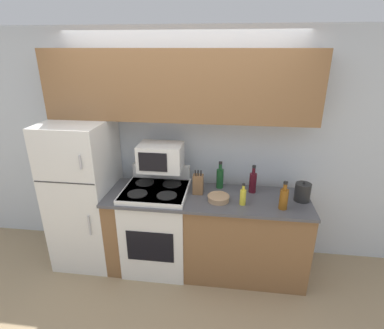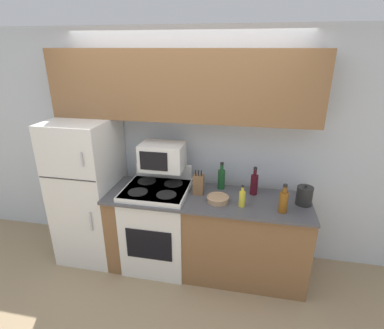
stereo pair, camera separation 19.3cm
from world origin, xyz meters
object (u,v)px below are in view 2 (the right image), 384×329
at_px(microwave, 162,156).
at_px(bottle_cooking_spray, 242,198).
at_px(refrigerator, 89,190).
at_px(bottle_whiskey, 283,201).
at_px(bottle_wine_green, 221,178).
at_px(stove, 158,225).
at_px(knife_block, 199,184).
at_px(kettle, 304,196).
at_px(bowl, 218,199).
at_px(bottle_wine_red, 254,184).

xyz_separation_m(microwave, bottle_cooking_spray, (0.86, -0.27, -0.27)).
distance_m(refrigerator, bottle_whiskey, 2.12).
bearing_deg(bottle_wine_green, microwave, -172.46).
relative_size(refrigerator, stove, 1.47).
height_order(knife_block, kettle, knife_block).
height_order(stove, bowl, stove).
distance_m(bottle_cooking_spray, kettle, 0.61).
bearing_deg(bowl, bottle_whiskey, -6.86).
bearing_deg(microwave, knife_block, -11.65).
bearing_deg(microwave, bowl, -19.90).
xyz_separation_m(bowl, bottle_whiskey, (0.61, -0.07, 0.08)).
relative_size(stove, bottle_wine_green, 3.72).
height_order(bottle_wine_red, kettle, bottle_wine_red).
relative_size(bowl, bottle_cooking_spray, 1.01).
height_order(microwave, bottle_cooking_spray, microwave).
bearing_deg(knife_block, bottle_whiskey, -14.59).
relative_size(microwave, bowl, 2.06).
height_order(stove, bottle_wine_red, bottle_wine_red).
distance_m(knife_block, kettle, 1.05).
bearing_deg(kettle, refrigerator, 179.26).
relative_size(stove, microwave, 2.45).
relative_size(bottle_whiskey, bottle_cooking_spray, 1.27).
xyz_separation_m(bottle_whiskey, kettle, (0.21, 0.19, -0.02)).
xyz_separation_m(refrigerator, knife_block, (1.27, -0.00, 0.19)).
height_order(refrigerator, bottle_cooking_spray, refrigerator).
relative_size(refrigerator, bottle_cooking_spray, 7.43).
bearing_deg(knife_block, bottle_wine_red, 10.23).
xyz_separation_m(bottle_cooking_spray, bottle_wine_green, (-0.24, 0.35, 0.03)).
bearing_deg(bowl, refrigerator, 174.33).
bearing_deg(kettle, bowl, -171.85).
bearing_deg(refrigerator, bottle_whiskey, -6.02).
height_order(bottle_cooking_spray, kettle, bottle_cooking_spray).
distance_m(bowl, bottle_wine_red, 0.43).
xyz_separation_m(refrigerator, bottle_whiskey, (2.10, -0.22, 0.20)).
height_order(refrigerator, knife_block, refrigerator).
relative_size(stove, kettle, 5.36).
height_order(stove, knife_block, knife_block).
xyz_separation_m(bottle_whiskey, bottle_cooking_spray, (-0.38, 0.03, -0.02)).
distance_m(stove, knife_block, 0.68).
bearing_deg(knife_block, microwave, 168.35).
relative_size(refrigerator, microwave, 3.59).
distance_m(stove, bottle_cooking_spray, 1.04).
bearing_deg(refrigerator, bottle_wine_green, 6.22).
bearing_deg(bottle_wine_red, microwave, -178.93).
height_order(microwave, bottle_wine_red, microwave).
distance_m(refrigerator, stove, 0.89).
height_order(stove, microwave, microwave).
bearing_deg(stove, bottle_cooking_spray, -7.99).
bearing_deg(bottle_wine_red, bottle_cooking_spray, -110.84).
bearing_deg(stove, refrigerator, 175.74).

